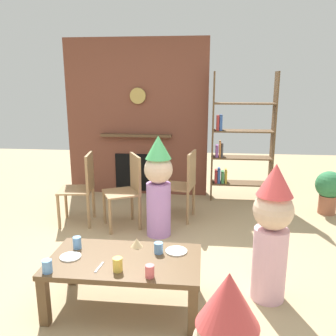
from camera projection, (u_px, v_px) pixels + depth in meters
The scene contains 19 objects.
ground_plane at pixel (147, 279), 3.19m from camera, with size 12.00×12.00×0.00m, color tan.
brick_fireplace_feature at pixel (137, 119), 5.47m from camera, with size 2.20×0.28×2.40m.
bookshelf at pixel (237, 144), 5.21m from camera, with size 0.90×0.28×1.90m.
coffee_table at pixel (125, 266), 2.72m from camera, with size 1.18×0.64×0.42m.
paper_cup_near_left at pixel (47, 266), 2.50m from camera, with size 0.07×0.07×0.10m, color #669EE0.
paper_cup_near_right at pixel (118, 265), 2.52m from camera, with size 0.07×0.07×0.10m, color #F2CC4C.
paper_cup_center at pixel (159, 248), 2.79m from camera, with size 0.07×0.07×0.09m, color #669EE0.
paper_cup_far_left at pixel (150, 271), 2.44m from camera, with size 0.06×0.06×0.09m, color #E5666B.
paper_cup_far_right at pixel (77, 243), 2.87m from camera, with size 0.07×0.07×0.10m, color #669EE0.
paper_plate_front at pixel (71, 257), 2.73m from camera, with size 0.16×0.16×0.01m, color white.
paper_plate_rear at pixel (176, 251), 2.82m from camera, with size 0.18×0.18×0.01m, color white.
birthday_cake_slice at pixel (137, 243), 2.90m from camera, with size 0.10×0.10×0.08m, color #EAC68C.
table_fork at pixel (99, 267), 2.58m from camera, with size 0.15×0.02×0.01m, color silver.
child_in_pink at pixel (272, 230), 2.78m from camera, with size 0.32×0.32×1.15m.
child_by_the_chairs at pixel (159, 184), 3.98m from camera, with size 0.33×0.33×1.18m.
dining_chair_left at pixel (83, 184), 4.36m from camera, with size 0.45×0.45×0.90m.
dining_chair_middle at pixel (128, 186), 4.27m from camera, with size 0.54×0.54×0.90m.
dining_chair_right at pixel (184, 182), 4.48m from camera, with size 0.46×0.46×0.90m.
potted_plant_tall at pixel (329, 189), 4.72m from camera, with size 0.36×0.36×0.59m.
Camera 1 is at (0.49, -2.82, 1.74)m, focal length 37.42 mm.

